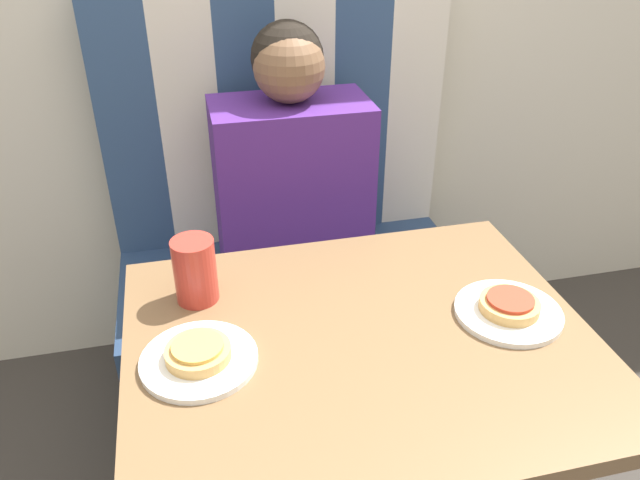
{
  "coord_description": "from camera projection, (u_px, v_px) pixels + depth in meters",
  "views": [
    {
      "loc": [
        -0.28,
        -0.85,
        1.46
      ],
      "look_at": [
        0.0,
        0.33,
        0.73
      ],
      "focal_mm": 35.0,
      "sensor_mm": 36.0,
      "label": 1
    }
  ],
  "objects": [
    {
      "name": "plate_right",
      "position": [
        508.0,
        313.0,
        1.21
      ],
      "size": [
        0.21,
        0.21,
        0.01
      ],
      "color": "white",
      "rests_on": "dining_table"
    },
    {
      "name": "plate_left",
      "position": [
        199.0,
        361.0,
        1.09
      ],
      "size": [
        0.21,
        0.21,
        0.01
      ],
      "color": "white",
      "rests_on": "dining_table"
    },
    {
      "name": "drinking_cup",
      "position": [
        195.0,
        270.0,
        1.22
      ],
      "size": [
        0.08,
        0.08,
        0.13
      ],
      "color": "#B23328",
      "rests_on": "dining_table"
    },
    {
      "name": "pizza_right",
      "position": [
        510.0,
        305.0,
        1.2
      ],
      "size": [
        0.12,
        0.12,
        0.03
      ],
      "color": "tan",
      "rests_on": "plate_right"
    },
    {
      "name": "person",
      "position": [
        291.0,
        167.0,
        1.68
      ],
      "size": [
        0.41,
        0.23,
        0.7
      ],
      "color": "#4C237A",
      "rests_on": "booth_seat"
    },
    {
      "name": "booth_backrest",
      "position": [
        276.0,
        116.0,
        1.85
      ],
      "size": [
        1.01,
        0.1,
        0.76
      ],
      "color": "navy",
      "rests_on": "booth_seat"
    },
    {
      "name": "pizza_left",
      "position": [
        198.0,
        352.0,
        1.08
      ],
      "size": [
        0.12,
        0.12,
        0.03
      ],
      "color": "tan",
      "rests_on": "plate_left"
    },
    {
      "name": "booth_seat",
      "position": [
        296.0,
        325.0,
        1.96
      ],
      "size": [
        1.01,
        0.58,
        0.45
      ],
      "color": "navy",
      "rests_on": "ground_plane"
    },
    {
      "name": "dining_table",
      "position": [
        360.0,
        379.0,
        1.21
      ],
      "size": [
        0.86,
        0.71,
        0.72
      ],
      "color": "brown",
      "rests_on": "ground_plane"
    }
  ]
}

